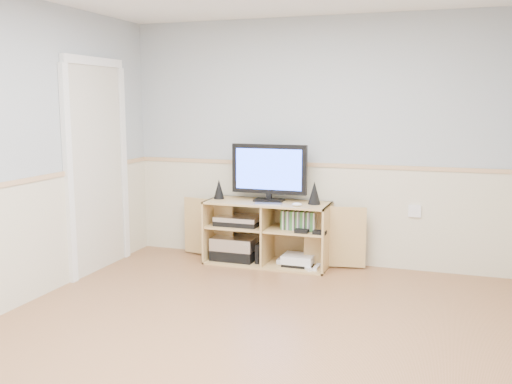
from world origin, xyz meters
TOP-DOWN VIEW (x-y plane):
  - room at (-0.06, 0.12)m, footprint 4.04×4.54m
  - media_cabinet at (-0.44, 2.04)m, footprint 1.98×0.48m
  - monitor at (-0.44, 2.03)m, footprint 0.79×0.18m
  - speaker_left at (-0.98, 2.00)m, footprint 0.11×0.11m
  - speaker_right at (0.04, 2.00)m, footprint 0.12×0.12m
  - keyboard at (-0.39, 1.84)m, footprint 0.29×0.15m
  - mouse at (-0.09, 1.84)m, footprint 0.11×0.08m
  - av_components at (-0.78, 1.98)m, footprint 0.53×0.34m
  - game_consoles at (-0.11, 1.97)m, footprint 0.45×0.30m
  - game_cases at (-0.10, 1.96)m, footprint 0.34×0.14m
  - wall_outlet at (1.00, 2.23)m, footprint 0.12×0.03m

SIDE VIEW (x-z plane):
  - game_consoles at x=-0.11m, z-range 0.02..0.13m
  - av_components at x=-0.78m, z-range -0.01..0.45m
  - media_cabinet at x=-0.44m, z-range 0.01..0.66m
  - game_cases at x=-0.10m, z-range 0.39..0.58m
  - wall_outlet at x=1.00m, z-range 0.54..0.66m
  - keyboard at x=-0.39m, z-range 0.65..0.66m
  - mouse at x=-0.09m, z-range 0.65..0.69m
  - speaker_left at x=-0.98m, z-range 0.65..0.86m
  - speaker_right at x=0.04m, z-range 0.65..0.88m
  - monitor at x=-0.44m, z-range 0.67..1.26m
  - room at x=-0.06m, z-range -0.05..2.49m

